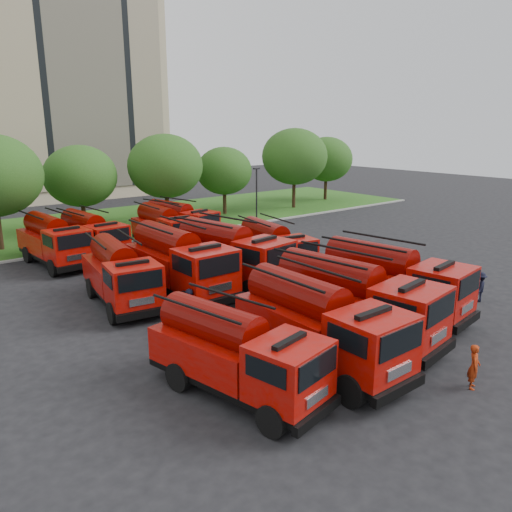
{
  "coord_description": "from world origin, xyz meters",
  "views": [
    {
      "loc": [
        -15.54,
        -16.89,
        8.78
      ],
      "look_at": [
        1.01,
        3.64,
        1.8
      ],
      "focal_mm": 35.0,
      "sensor_mm": 36.0,
      "label": 1
    }
  ],
  "objects_px": {
    "firefighter_5": "(286,267)",
    "fire_truck_11": "(179,222)",
    "firefighter_3": "(478,301)",
    "fire_truck_1": "(319,324)",
    "firefighter_1": "(393,383)",
    "fire_truck_2": "(353,301)",
    "fire_truck_10": "(165,228)",
    "fire_truck_5": "(179,262)",
    "firefighter_0": "(471,388)",
    "fire_truck_6": "(230,254)",
    "fire_truck_4": "(120,274)",
    "fire_truck_7": "(273,247)",
    "firefighter_2": "(430,292)",
    "fire_truck_3": "(391,281)",
    "firefighter_4": "(190,319)",
    "fire_truck_9": "(91,236)",
    "fire_truck_0": "(235,353)",
    "fire_truck_8": "(54,241)"
  },
  "relations": [
    {
      "from": "fire_truck_3",
      "to": "fire_truck_4",
      "type": "xyz_separation_m",
      "value": [
        -9.32,
        9.35,
        -0.12
      ]
    },
    {
      "from": "firefighter_3",
      "to": "firefighter_4",
      "type": "bearing_deg",
      "value": -53.34
    },
    {
      "from": "firefighter_0",
      "to": "firefighter_1",
      "type": "distance_m",
      "value": 2.64
    },
    {
      "from": "fire_truck_10",
      "to": "firefighter_1",
      "type": "height_order",
      "value": "fire_truck_10"
    },
    {
      "from": "fire_truck_5",
      "to": "firefighter_4",
      "type": "bearing_deg",
      "value": -113.57
    },
    {
      "from": "fire_truck_11",
      "to": "firefighter_3",
      "type": "relative_size",
      "value": 4.54
    },
    {
      "from": "fire_truck_1",
      "to": "fire_truck_0",
      "type": "bearing_deg",
      "value": 175.74
    },
    {
      "from": "fire_truck_3",
      "to": "firefighter_1",
      "type": "distance_m",
      "value": 6.95
    },
    {
      "from": "fire_truck_10",
      "to": "fire_truck_2",
      "type": "bearing_deg",
      "value": -92.56
    },
    {
      "from": "fire_truck_1",
      "to": "firefighter_1",
      "type": "distance_m",
      "value": 3.28
    },
    {
      "from": "firefighter_2",
      "to": "firefighter_5",
      "type": "height_order",
      "value": "firefighter_2"
    },
    {
      "from": "fire_truck_7",
      "to": "fire_truck_5",
      "type": "bearing_deg",
      "value": -169.4
    },
    {
      "from": "fire_truck_6",
      "to": "firefighter_3",
      "type": "relative_size",
      "value": 5.12
    },
    {
      "from": "fire_truck_11",
      "to": "firefighter_4",
      "type": "distance_m",
      "value": 16.04
    },
    {
      "from": "fire_truck_5",
      "to": "fire_truck_10",
      "type": "bearing_deg",
      "value": 65.07
    },
    {
      "from": "fire_truck_6",
      "to": "fire_truck_8",
      "type": "height_order",
      "value": "fire_truck_6"
    },
    {
      "from": "fire_truck_2",
      "to": "fire_truck_10",
      "type": "bearing_deg",
      "value": 77.53
    },
    {
      "from": "firefighter_2",
      "to": "fire_truck_5",
      "type": "bearing_deg",
      "value": 27.87
    },
    {
      "from": "fire_truck_1",
      "to": "fire_truck_5",
      "type": "relative_size",
      "value": 0.94
    },
    {
      "from": "fire_truck_1",
      "to": "firefighter_0",
      "type": "relative_size",
      "value": 4.59
    },
    {
      "from": "fire_truck_7",
      "to": "firefighter_4",
      "type": "bearing_deg",
      "value": -146.74
    },
    {
      "from": "fire_truck_3",
      "to": "fire_truck_9",
      "type": "relative_size",
      "value": 1.1
    },
    {
      "from": "fire_truck_1",
      "to": "fire_truck_10",
      "type": "relative_size",
      "value": 1.06
    },
    {
      "from": "fire_truck_8",
      "to": "firefighter_4",
      "type": "distance_m",
      "value": 13.64
    },
    {
      "from": "fire_truck_5",
      "to": "fire_truck_6",
      "type": "bearing_deg",
      "value": -7.69
    },
    {
      "from": "fire_truck_1",
      "to": "fire_truck_4",
      "type": "distance_m",
      "value": 11.28
    },
    {
      "from": "firefighter_5",
      "to": "fire_truck_11",
      "type": "bearing_deg",
      "value": -86.53
    },
    {
      "from": "fire_truck_4",
      "to": "firefighter_5",
      "type": "bearing_deg",
      "value": 6.99
    },
    {
      "from": "firefighter_2",
      "to": "firefighter_3",
      "type": "distance_m",
      "value": 2.44
    },
    {
      "from": "fire_truck_7",
      "to": "firefighter_4",
      "type": "height_order",
      "value": "fire_truck_7"
    },
    {
      "from": "fire_truck_4",
      "to": "firefighter_4",
      "type": "xyz_separation_m",
      "value": [
        1.57,
        -3.95,
        -1.56
      ]
    },
    {
      "from": "firefighter_0",
      "to": "firefighter_4",
      "type": "relative_size",
      "value": 1.08
    },
    {
      "from": "firefighter_0",
      "to": "firefighter_4",
      "type": "distance_m",
      "value": 12.21
    },
    {
      "from": "fire_truck_7",
      "to": "fire_truck_4",
      "type": "bearing_deg",
      "value": -172.65
    },
    {
      "from": "fire_truck_6",
      "to": "firefighter_0",
      "type": "distance_m",
      "value": 14.59
    },
    {
      "from": "fire_truck_0",
      "to": "fire_truck_10",
      "type": "distance_m",
      "value": 20.85
    },
    {
      "from": "fire_truck_0",
      "to": "firefighter_3",
      "type": "height_order",
      "value": "fire_truck_0"
    },
    {
      "from": "fire_truck_4",
      "to": "firefighter_1",
      "type": "bearing_deg",
      "value": -65.14
    },
    {
      "from": "firefighter_0",
      "to": "firefighter_3",
      "type": "relative_size",
      "value": 1.02
    },
    {
      "from": "fire_truck_4",
      "to": "fire_truck_9",
      "type": "height_order",
      "value": "fire_truck_4"
    },
    {
      "from": "fire_truck_11",
      "to": "firefighter_0",
      "type": "height_order",
      "value": "fire_truck_11"
    },
    {
      "from": "fire_truck_5",
      "to": "fire_truck_9",
      "type": "xyz_separation_m",
      "value": [
        -0.83,
        10.12,
        -0.23
      ]
    },
    {
      "from": "fire_truck_4",
      "to": "firefighter_3",
      "type": "height_order",
      "value": "fire_truck_4"
    },
    {
      "from": "fire_truck_7",
      "to": "firefighter_2",
      "type": "xyz_separation_m",
      "value": [
        4.01,
        -8.36,
        -1.51
      ]
    },
    {
      "from": "fire_truck_3",
      "to": "firefighter_0",
      "type": "xyz_separation_m",
      "value": [
        -3.48,
        -6.04,
        -1.68
      ]
    },
    {
      "from": "fire_truck_1",
      "to": "fire_truck_11",
      "type": "xyz_separation_m",
      "value": [
        6.41,
        20.96,
        -0.13
      ]
    },
    {
      "from": "fire_truck_3",
      "to": "fire_truck_6",
      "type": "relative_size",
      "value": 0.95
    },
    {
      "from": "fire_truck_5",
      "to": "firefighter_5",
      "type": "bearing_deg",
      "value": 1.49
    },
    {
      "from": "fire_truck_1",
      "to": "fire_truck_10",
      "type": "distance_m",
      "value": 20.04
    },
    {
      "from": "firefighter_1",
      "to": "fire_truck_8",
      "type": "bearing_deg",
      "value": 129.8
    }
  ]
}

